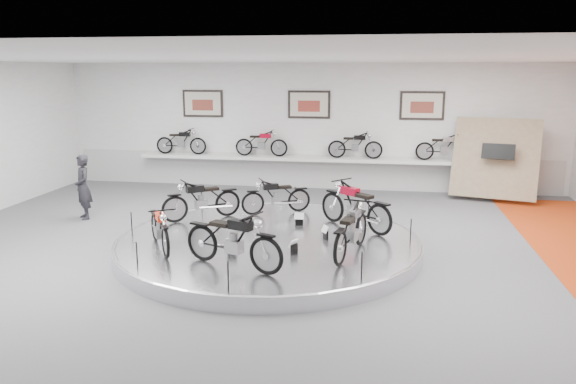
% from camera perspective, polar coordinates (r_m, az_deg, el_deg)
% --- Properties ---
extents(floor, '(16.00, 16.00, 0.00)m').
position_cam_1_polar(floor, '(11.71, -2.28, -6.50)').
color(floor, '#565659').
rests_on(floor, ground).
extents(ceiling, '(16.00, 16.00, 0.00)m').
position_cam_1_polar(ceiling, '(11.09, -2.46, 13.46)').
color(ceiling, white).
rests_on(ceiling, wall_back).
extents(wall_back, '(16.00, 0.00, 16.00)m').
position_cam_1_polar(wall_back, '(18.09, 2.15, 6.67)').
color(wall_back, white).
rests_on(wall_back, floor).
extents(wall_front, '(16.00, 0.00, 16.00)m').
position_cam_1_polar(wall_front, '(4.81, -19.76, -10.09)').
color(wall_front, white).
rests_on(wall_front, floor).
extents(dado_band, '(15.68, 0.04, 1.10)m').
position_cam_1_polar(dado_band, '(18.27, 2.10, 2.13)').
color(dado_band, '#BCBCBA').
rests_on(dado_band, floor).
extents(display_platform, '(6.40, 6.40, 0.30)m').
position_cam_1_polar(display_platform, '(11.95, -2.00, -5.36)').
color(display_platform, silver).
rests_on(display_platform, floor).
extents(platform_rim, '(6.40, 6.40, 0.10)m').
position_cam_1_polar(platform_rim, '(11.91, -2.00, -4.81)').
color(platform_rim, '#B2B2BA').
rests_on(platform_rim, display_platform).
extents(shelf, '(11.00, 0.55, 0.10)m').
position_cam_1_polar(shelf, '(17.92, 2.00, 3.39)').
color(shelf, silver).
rests_on(shelf, wall_back).
extents(poster_left, '(1.35, 0.06, 0.88)m').
position_cam_1_polar(poster_left, '(18.76, -8.65, 8.88)').
color(poster_left, beige).
rests_on(poster_left, wall_back).
extents(poster_center, '(1.35, 0.06, 0.88)m').
position_cam_1_polar(poster_center, '(17.99, 2.15, 8.87)').
color(poster_center, beige).
rests_on(poster_center, wall_back).
extents(poster_right, '(1.35, 0.06, 0.88)m').
position_cam_1_polar(poster_right, '(17.89, 13.46, 8.53)').
color(poster_right, beige).
rests_on(poster_right, wall_back).
extents(display_panel, '(2.56, 1.52, 2.30)m').
position_cam_1_polar(display_panel, '(17.47, 20.31, 3.23)').
color(display_panel, '#9A8B64').
rests_on(display_panel, floor).
extents(shelf_bike_a, '(1.22, 0.43, 0.73)m').
position_cam_1_polar(shelf_bike_a, '(18.86, -10.80, 4.90)').
color(shelf_bike_a, black).
rests_on(shelf_bike_a, shelf).
extents(shelf_bike_b, '(1.22, 0.43, 0.73)m').
position_cam_1_polar(shelf_bike_b, '(18.11, -2.72, 4.81)').
color(shelf_bike_b, maroon).
rests_on(shelf_bike_b, shelf).
extents(shelf_bike_c, '(1.22, 0.43, 0.73)m').
position_cam_1_polar(shelf_bike_c, '(17.73, 6.84, 4.57)').
color(shelf_bike_c, black).
rests_on(shelf_bike_c, shelf).
extents(shelf_bike_d, '(1.22, 0.43, 0.73)m').
position_cam_1_polar(shelf_bike_d, '(17.82, 15.56, 4.25)').
color(shelf_bike_d, silver).
rests_on(shelf_bike_d, shelf).
extents(bike_a, '(1.78, 1.67, 1.06)m').
position_cam_1_polar(bike_a, '(12.54, 6.86, -1.35)').
color(bike_a, maroon).
rests_on(bike_a, display_platform).
extents(bike_b, '(1.57, 1.13, 0.88)m').
position_cam_1_polar(bike_b, '(13.80, -1.21, -0.41)').
color(bike_b, black).
rests_on(bike_b, display_platform).
extents(bike_c, '(1.66, 1.45, 0.97)m').
position_cam_1_polar(bike_c, '(13.38, -8.77, -0.76)').
color(bike_c, black).
rests_on(bike_c, display_platform).
extents(bike_d, '(1.25, 1.57, 0.89)m').
position_cam_1_polar(bike_d, '(11.34, -12.91, -3.50)').
color(bike_d, red).
rests_on(bike_d, display_platform).
extents(bike_e, '(1.89, 1.25, 1.05)m').
position_cam_1_polar(bike_e, '(10.05, -5.61, -4.83)').
color(bike_e, black).
rests_on(bike_e, display_platform).
extents(bike_f, '(0.99, 1.79, 1.00)m').
position_cam_1_polar(bike_f, '(10.75, 6.45, -3.84)').
color(bike_f, silver).
rests_on(bike_f, display_platform).
extents(visitor, '(0.71, 0.72, 1.67)m').
position_cam_1_polar(visitor, '(15.31, -20.10, 0.48)').
color(visitor, black).
rests_on(visitor, floor).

